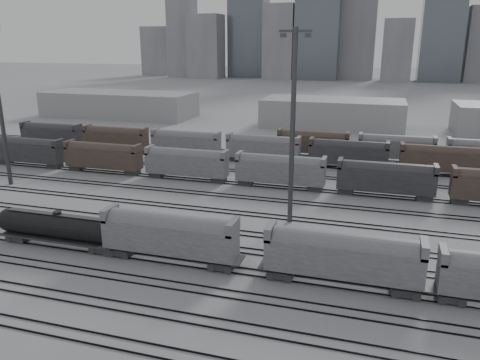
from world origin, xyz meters
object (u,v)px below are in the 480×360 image
(tank_car_b, at_px, (59,227))
(hopper_car_b, at_px, (343,254))
(hopper_car_a, at_px, (170,233))
(light_mast_c, at_px, (293,124))

(tank_car_b, relative_size, hopper_car_b, 1.10)
(hopper_car_a, bearing_deg, hopper_car_b, 0.00)
(tank_car_b, xyz_separation_m, light_mast_c, (25.02, 15.86, 11.09))
(hopper_car_a, height_order, light_mast_c, light_mast_c)
(tank_car_b, distance_m, hopper_car_a, 14.58)
(hopper_car_b, xyz_separation_m, light_mast_c, (-8.33, 15.86, 10.10))
(tank_car_b, height_order, hopper_car_b, hopper_car_b)
(tank_car_b, relative_size, hopper_car_a, 1.11)
(hopper_car_a, height_order, hopper_car_b, hopper_car_b)
(tank_car_b, distance_m, light_mast_c, 31.63)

